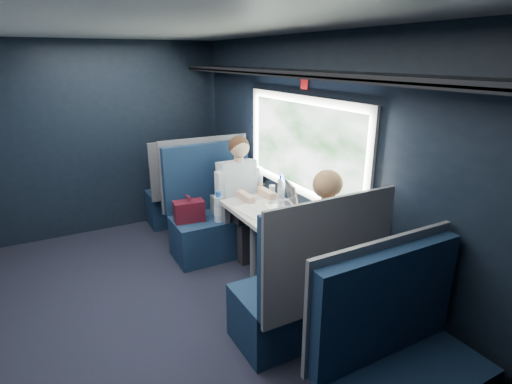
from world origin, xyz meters
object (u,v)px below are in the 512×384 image
man (242,191)px  woman (321,240)px  seat_bay_near (214,216)px  laptop (286,201)px  cup (272,189)px  seat_row_back (400,375)px  bottle_small (281,188)px  table (268,219)px  seat_row_front (188,193)px  seat_bay_far (305,293)px

man → woman: 1.41m
seat_bay_near → man: size_ratio=0.95×
laptop → cup: (0.11, 0.44, -0.03)m
seat_row_back → bottle_small: seat_row_back is taller
table → seat_row_front: bearing=95.8°
man → cup: man is taller
table → seat_row_back: size_ratio=0.86×
woman → laptop: size_ratio=3.36×
table → seat_row_back: seat_row_back is taller
seat_row_back → bottle_small: bearing=76.9°
table → seat_bay_far: bearing=-101.8°
bottle_small → woman: bearing=-103.4°
seat_bay_near → woman: (0.26, -1.58, 0.31)m
seat_row_back → laptop: 1.88m
seat_bay_near → seat_row_back: size_ratio=1.09×
table → laptop: bearing=0.1°
seat_bay_far → bottle_small: 1.30m
woman → cup: 1.17m
seat_row_front → man: (0.25, -1.10, 0.31)m
man → bottle_small: bearing=-62.4°
laptop → cup: size_ratio=4.80×
laptop → cup: laptop is taller
table → seat_row_front: (-0.18, 1.80, -0.25)m
woman → seat_bay_near: bearing=99.4°
woman → cup: woman is taller
seat_bay_near → bottle_small: bearing=-51.2°
man → seat_bay_far: bearing=-99.0°
seat_row_back → table: bearing=84.2°
table → woman: 0.71m
man → laptop: size_ratio=3.36×
cup → man: bearing=131.6°
seat_row_back → woman: bearing=77.1°
seat_row_front → man: man is taller
seat_bay_near → bottle_small: seat_bay_near is taller
seat_bay_near → woman: 1.63m
man → table: bearing=-95.5°
laptop → seat_bay_far: bearing=-112.8°
seat_row_front → bottle_small: 1.67m
cup → bottle_small: bearing=-90.0°
woman → laptop: bearing=80.5°
seat_bay_near → seat_bay_far: size_ratio=1.00×
man → seat_row_front: bearing=102.8°
laptop → bottle_small: (0.11, 0.26, 0.04)m
seat_bay_far → cup: seat_bay_far is taller
table → seat_row_back: bearing=-95.8°
woman → bottle_small: (0.23, 0.97, 0.12)m
seat_bay_near → woman: woman is taller
seat_bay_far → seat_row_front: size_ratio=1.09×
seat_row_back → woman: 1.16m
cup → seat_row_front: bearing=109.5°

